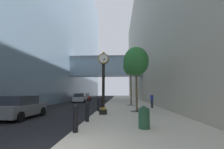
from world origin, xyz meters
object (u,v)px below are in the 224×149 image
at_px(bollard_fourth, 98,104).
at_px(bollard_fifth, 101,103).
at_px(bollard_second, 87,111).
at_px(car_silver_near, 81,98).
at_px(car_grey_mid, 20,107).
at_px(pedestrian_walking, 152,100).
at_px(street_tree_mid_near, 131,67).
at_px(car_red_far, 85,97).
at_px(trash_bin, 144,117).
at_px(street_clock, 103,79).
at_px(street_tree_near, 136,62).
at_px(bollard_nearest, 76,118).

bearing_deg(bollard_fourth, bollard_fifth, 90.00).
bearing_deg(bollard_second, car_silver_near, 104.67).
relative_size(bollard_fifth, car_grey_mid, 0.28).
xyz_separation_m(bollard_second, car_grey_mid, (-5.05, 1.71, 0.02)).
bearing_deg(pedestrian_walking, car_grey_mid, -147.48).
xyz_separation_m(bollard_fourth, car_grey_mid, (-5.05, -3.26, 0.02)).
xyz_separation_m(street_tree_mid_near, car_red_far, (-8.95, 13.28, -4.36)).
xyz_separation_m(bollard_second, car_silver_near, (-5.18, 19.78, 0.03)).
bearing_deg(bollard_second, bollard_fourth, 90.00).
bearing_deg(trash_bin, street_clock, 116.68).
height_order(bollard_fifth, trash_bin, bollard_fifth).
bearing_deg(pedestrian_walking, bollard_fourth, -147.78).
xyz_separation_m(street_tree_mid_near, trash_bin, (-0.38, -13.52, -4.46)).
bearing_deg(car_silver_near, trash_bin, -69.13).
relative_size(street_tree_mid_near, trash_bin, 5.91).
xyz_separation_m(street_clock, bollard_second, (-0.62, -3.07, -2.07)).
bearing_deg(street_tree_near, pedestrian_walking, 59.06).
bearing_deg(car_silver_near, street_tree_near, -59.86).
height_order(pedestrian_walking, car_grey_mid, pedestrian_walking).
relative_size(bollard_fifth, trash_bin, 1.10).
relative_size(street_tree_mid_near, car_silver_near, 1.39).
xyz_separation_m(car_silver_near, car_grey_mid, (0.12, -18.07, -0.01)).
bearing_deg(bollard_fourth, bollard_second, -90.00).
height_order(trash_bin, car_red_far, car_red_far).
bearing_deg(car_red_far, bollard_fifth, -72.51).
xyz_separation_m(bollard_second, pedestrian_walking, (5.35, 8.35, 0.24)).
height_order(bollard_nearest, car_silver_near, car_silver_near).
distance_m(street_clock, car_red_far, 23.02).
height_order(street_tree_near, street_tree_mid_near, street_tree_mid_near).
height_order(street_clock, car_red_far, street_clock).
bearing_deg(trash_bin, bollard_fifth, 108.19).
relative_size(bollard_nearest, trash_bin, 1.10).
relative_size(street_tree_near, trash_bin, 5.48).
xyz_separation_m(bollard_second, bollard_fourth, (0.00, 4.98, 0.00)).
bearing_deg(car_grey_mid, street_clock, 13.45).
xyz_separation_m(bollard_fifth, street_tree_near, (3.38, -2.41, 3.82)).
height_order(street_tree_mid_near, car_silver_near, street_tree_mid_near).
xyz_separation_m(street_clock, car_silver_near, (-5.80, 16.71, -2.04)).
relative_size(bollard_fourth, street_tree_near, 0.20).
bearing_deg(trash_bin, car_silver_near, 110.87).
distance_m(bollard_second, bollard_fifth, 7.46).
relative_size(street_clock, pedestrian_walking, 3.05).
distance_m(street_tree_mid_near, car_red_far, 16.60).
distance_m(bollard_nearest, bollard_fourth, 7.46).
height_order(street_clock, bollard_fourth, street_clock).
xyz_separation_m(bollard_fifth, car_silver_near, (-5.18, 12.32, 0.03)).
bearing_deg(bollard_second, car_grey_mid, 161.26).
relative_size(bollard_second, bollard_fifth, 1.00).
height_order(street_tree_mid_near, car_grey_mid, street_tree_mid_near).
height_order(bollard_second, bollard_fourth, same).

